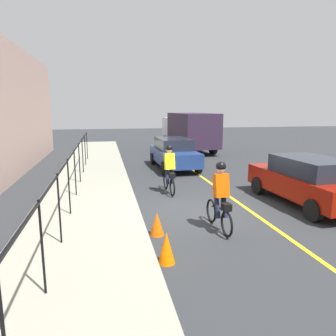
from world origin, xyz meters
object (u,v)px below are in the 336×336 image
Objects in this scene: cyclist_lead at (169,169)px; cyclist_follow at (220,196)px; patrol_sedan at (307,180)px; box_truck_background at (189,130)px; traffic_cone_far at (166,248)px; parked_sedan_rear at (174,153)px; traffic_cone_near at (157,224)px.

cyclist_follow is at bearing -174.17° from cyclist_lead.
cyclist_lead is at bearing 5.83° from cyclist_follow.
cyclist_lead is 4.73m from patrol_sedan.
box_truck_background reaches higher than cyclist_follow.
cyclist_lead and cyclist_follow have the same top height.
box_truck_background is (11.07, -3.73, 0.64)m from cyclist_lead.
patrol_sedan is 0.66× the size of box_truck_background.
traffic_cone_far is (-3.07, 5.30, -0.49)m from patrol_sedan.
box_truck_background reaches higher than patrol_sedan.
cyclist_follow is 2.73× the size of traffic_cone_far.
cyclist_lead reaches higher than traffic_cone_far.
parked_sedan_rear is (7.08, 2.92, 0.00)m from patrol_sedan.
cyclist_lead is 4.08m from traffic_cone_near.
box_truck_background is at bearing -16.59° from traffic_cone_far.
cyclist_lead is 0.41× the size of patrol_sedan.
cyclist_lead is 11.70m from box_truck_background.
patrol_sedan reaches higher than traffic_cone_far.
cyclist_follow is (-3.87, -0.55, 0.00)m from cyclist_lead.
box_truck_background is at bearing -14.28° from cyclist_follow.
box_truck_background is 15.76m from traffic_cone_near.
box_truck_background is 11.50× the size of traffic_cone_near.
patrol_sedan is at bearing 20.64° from parked_sedan_rear.
patrol_sedan is 6.71× the size of traffic_cone_far.
cyclist_follow is at bearing -6.18° from parked_sedan_rear.
box_truck_background reaches higher than traffic_cone_far.
cyclist_lead is 1.00× the size of cyclist_follow.
cyclist_follow is 8.69m from parked_sedan_rear.
cyclist_follow is 0.27× the size of box_truck_background.
cyclist_lead is at bearing -12.22° from traffic_cone_far.
parked_sedan_rear is at bearing 19.23° from patrol_sedan.
traffic_cone_far is at bearing 165.54° from cyclist_lead.
traffic_cone_near is at bearing 161.76° from cyclist_lead.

